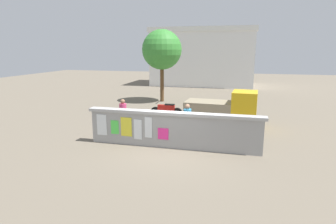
{
  "coord_description": "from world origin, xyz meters",
  "views": [
    {
      "loc": [
        2.51,
        -10.68,
        3.91
      ],
      "look_at": [
        -0.47,
        1.08,
        1.22
      ],
      "focal_mm": 30.39,
      "sensor_mm": 36.0,
      "label": 1
    }
  ],
  "objects_px": {
    "bicycle_near": "(155,126)",
    "tree_roadside": "(162,50)",
    "auto_rickshaw_truck": "(224,109)",
    "person_walking": "(123,112)",
    "motorcycle": "(167,110)",
    "person_bystander": "(187,118)"
  },
  "relations": [
    {
      "from": "auto_rickshaw_truck",
      "to": "tree_roadside",
      "type": "distance_m",
      "value": 8.41
    },
    {
      "from": "motorcycle",
      "to": "tree_roadside",
      "type": "relative_size",
      "value": 0.36
    },
    {
      "from": "bicycle_near",
      "to": "tree_roadside",
      "type": "bearing_deg",
      "value": 102.94
    },
    {
      "from": "person_bystander",
      "to": "tree_roadside",
      "type": "relative_size",
      "value": 0.3
    },
    {
      "from": "person_bystander",
      "to": "tree_roadside",
      "type": "bearing_deg",
      "value": 111.88
    },
    {
      "from": "person_walking",
      "to": "person_bystander",
      "type": "height_order",
      "value": "same"
    },
    {
      "from": "person_bystander",
      "to": "tree_roadside",
      "type": "height_order",
      "value": "tree_roadside"
    },
    {
      "from": "bicycle_near",
      "to": "tree_roadside",
      "type": "relative_size",
      "value": 0.32
    },
    {
      "from": "person_walking",
      "to": "tree_roadside",
      "type": "relative_size",
      "value": 0.3
    },
    {
      "from": "auto_rickshaw_truck",
      "to": "motorcycle",
      "type": "xyz_separation_m",
      "value": [
        -3.33,
        1.05,
        -0.44
      ]
    },
    {
      "from": "bicycle_near",
      "to": "tree_roadside",
      "type": "height_order",
      "value": "tree_roadside"
    },
    {
      "from": "person_walking",
      "to": "person_bystander",
      "type": "xyz_separation_m",
      "value": [
        3.18,
        -0.45,
        0.0
      ]
    },
    {
      "from": "motorcycle",
      "to": "bicycle_near",
      "type": "height_order",
      "value": "bicycle_near"
    },
    {
      "from": "person_walking",
      "to": "motorcycle",
      "type": "bearing_deg",
      "value": 70.05
    },
    {
      "from": "auto_rickshaw_truck",
      "to": "person_bystander",
      "type": "bearing_deg",
      "value": -116.24
    },
    {
      "from": "person_bystander",
      "to": "tree_roadside",
      "type": "distance_m",
      "value": 10.06
    },
    {
      "from": "auto_rickshaw_truck",
      "to": "bicycle_near",
      "type": "xyz_separation_m",
      "value": [
        -3.11,
        -2.18,
        -0.54
      ]
    },
    {
      "from": "motorcycle",
      "to": "person_walking",
      "type": "xyz_separation_m",
      "value": [
        -1.26,
        -3.47,
        0.52
      ]
    },
    {
      "from": "auto_rickshaw_truck",
      "to": "person_bystander",
      "type": "distance_m",
      "value": 3.2
    },
    {
      "from": "motorcycle",
      "to": "person_walking",
      "type": "bearing_deg",
      "value": -109.95
    },
    {
      "from": "bicycle_near",
      "to": "person_walking",
      "type": "relative_size",
      "value": 1.05
    },
    {
      "from": "auto_rickshaw_truck",
      "to": "tree_roadside",
      "type": "bearing_deg",
      "value": 129.49
    }
  ]
}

